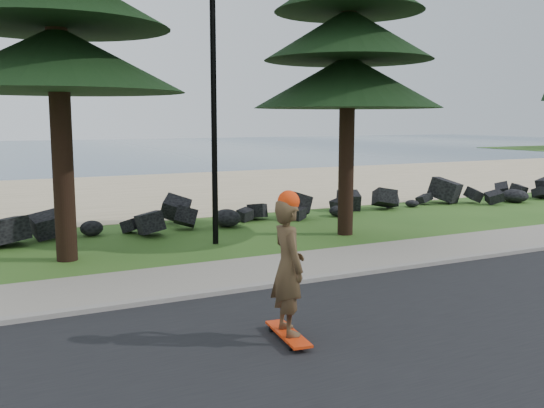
% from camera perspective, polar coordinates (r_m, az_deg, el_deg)
% --- Properties ---
extents(ground, '(160.00, 160.00, 0.00)m').
position_cam_1_polar(ground, '(12.03, 0.26, -6.53)').
color(ground, '#2C561A').
rests_on(ground, ground).
extents(road, '(160.00, 7.00, 0.02)m').
position_cam_1_polar(road, '(8.45, 14.56, -13.14)').
color(road, black).
rests_on(road, ground).
extents(kerb, '(160.00, 0.20, 0.10)m').
position_cam_1_polar(kerb, '(11.25, 2.35, -7.31)').
color(kerb, gray).
rests_on(kerb, ground).
extents(sidewalk, '(160.00, 2.00, 0.08)m').
position_cam_1_polar(sidewalk, '(12.19, -0.17, -6.14)').
color(sidewalk, gray).
rests_on(sidewalk, ground).
extents(beach_sand, '(160.00, 15.00, 0.01)m').
position_cam_1_polar(beach_sand, '(25.62, -14.56, 1.01)').
color(beach_sand, tan).
rests_on(beach_sand, ground).
extents(ocean, '(160.00, 58.00, 0.01)m').
position_cam_1_polar(ocean, '(61.69, -21.75, 4.66)').
color(ocean, '#3A566F').
rests_on(ocean, ground).
extents(seawall_boulders, '(60.00, 2.40, 1.10)m').
position_cam_1_polar(seawall_boulders, '(17.10, -8.26, -2.24)').
color(seawall_boulders, black).
rests_on(seawall_boulders, ground).
extents(lamp_post, '(0.25, 0.14, 8.14)m').
position_cam_1_polar(lamp_post, '(14.61, -5.54, 12.35)').
color(lamp_post, black).
rests_on(lamp_post, ground).
extents(skateboarder, '(0.52, 1.13, 2.07)m').
position_cam_1_polar(skateboarder, '(8.21, 1.54, -5.98)').
color(skateboarder, red).
rests_on(skateboarder, ground).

